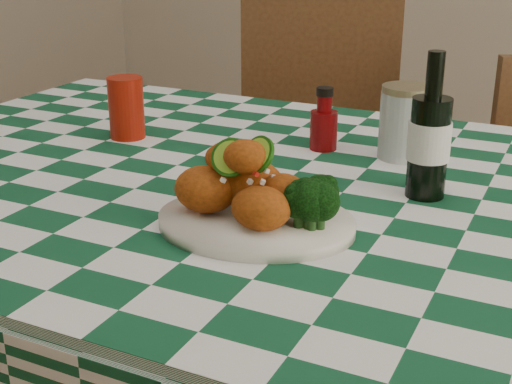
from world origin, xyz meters
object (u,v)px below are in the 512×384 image
at_px(ketchup_bottle, 324,119).
at_px(beer_bottle, 430,126).
at_px(plate, 256,223).
at_px(mason_jar, 405,122).
at_px(fried_chicken_pile, 249,179).
at_px(red_tumbler, 126,108).
at_px(wooden_chair_left, 313,185).
at_px(dining_table, 281,382).

height_order(ketchup_bottle, beer_bottle, beer_bottle).
distance_m(ketchup_bottle, beer_bottle, 0.29).
relative_size(plate, ketchup_bottle, 2.38).
height_order(mason_jar, beer_bottle, beer_bottle).
xyz_separation_m(ketchup_bottle, beer_bottle, (0.23, -0.16, 0.05)).
bearing_deg(ketchup_bottle, fried_chicken_pile, -84.51).
relative_size(fried_chicken_pile, ketchup_bottle, 1.46).
bearing_deg(ketchup_bottle, red_tumbler, -165.46).
distance_m(red_tumbler, beer_bottle, 0.61).
relative_size(beer_bottle, wooden_chair_left, 0.23).
relative_size(red_tumbler, mason_jar, 0.91).
bearing_deg(red_tumbler, wooden_chair_left, 75.98).
bearing_deg(beer_bottle, red_tumbler, 174.22).
bearing_deg(mason_jar, wooden_chair_left, 125.71).
height_order(plate, ketchup_bottle, ketchup_bottle).
xyz_separation_m(mason_jar, beer_bottle, (0.08, -0.17, 0.05)).
xyz_separation_m(plate, fried_chicken_pile, (-0.01, 0.00, 0.06)).
bearing_deg(red_tumbler, mason_jar, 12.09).
height_order(red_tumbler, ketchup_bottle, red_tumbler).
distance_m(dining_table, fried_chicken_pile, 0.50).
bearing_deg(plate, fried_chicken_pile, 180.00).
distance_m(fried_chicken_pile, red_tumbler, 0.51).
height_order(fried_chicken_pile, mason_jar, mason_jar).
bearing_deg(mason_jar, fried_chicken_pile, -105.40).
relative_size(plate, red_tumbler, 2.32).
bearing_deg(plate, red_tumbler, 145.49).
xyz_separation_m(plate, ketchup_bottle, (-0.05, 0.39, 0.05)).
bearing_deg(wooden_chair_left, dining_table, -90.99).
bearing_deg(ketchup_bottle, plate, -83.00).
xyz_separation_m(dining_table, beer_bottle, (0.22, 0.04, 0.51)).
bearing_deg(plate, mason_jar, 75.98).
bearing_deg(ketchup_bottle, wooden_chair_left, 112.64).
xyz_separation_m(dining_table, wooden_chair_left, (-0.23, 0.73, 0.11)).
distance_m(dining_table, plate, 0.45).
xyz_separation_m(ketchup_bottle, mason_jar, (0.15, 0.01, 0.01)).
xyz_separation_m(mason_jar, wooden_chair_left, (-0.37, 0.51, -0.35)).
bearing_deg(plate, dining_table, 102.12).
relative_size(ketchup_bottle, mason_jar, 0.89).
bearing_deg(wooden_chair_left, ketchup_bottle, -85.68).
xyz_separation_m(fried_chicken_pile, ketchup_bottle, (-0.04, 0.39, -0.01)).
xyz_separation_m(red_tumbler, beer_bottle, (0.61, -0.06, 0.05)).
height_order(red_tumbler, mason_jar, mason_jar).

